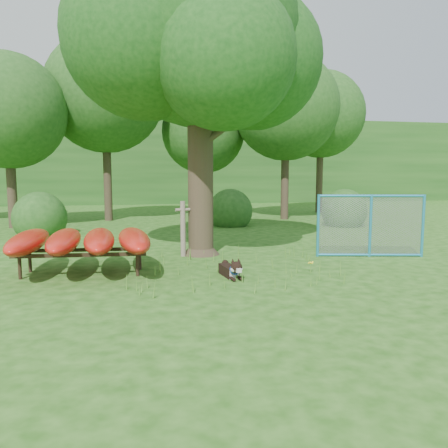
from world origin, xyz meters
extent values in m
plane|color=#1C4D0F|center=(0.00, 0.00, 0.00)|extent=(80.00, 80.00, 0.00)
cylinder|color=#32271B|center=(-0.07, 2.96, 2.57)|extent=(0.73, 0.73, 5.14)
cone|color=#32271B|center=(-0.07, 2.96, 0.26)|extent=(1.10, 1.10, 0.51)
sphere|color=#154714|center=(-0.07, 2.96, 5.76)|extent=(4.93, 4.93, 4.93)
sphere|color=#154714|center=(1.43, 3.40, 5.14)|extent=(3.70, 3.70, 3.70)
sphere|color=#154714|center=(-1.45, 2.71, 5.35)|extent=(3.91, 3.91, 3.91)
sphere|color=#154714|center=(0.29, 1.67, 4.73)|extent=(3.29, 3.29, 3.29)
sphere|color=#154714|center=(-0.55, 4.15, 6.17)|extent=(3.49, 3.49, 3.49)
cylinder|color=#32271B|center=(0.54, 2.89, 3.29)|extent=(1.46, 0.51, 1.09)
cylinder|color=#32271B|center=(-0.56, 3.22, 3.70)|extent=(1.07, 0.86, 1.05)
cylinder|color=#6F6153|center=(-0.56, 2.78, 0.71)|extent=(0.16, 0.16, 1.42)
cylinder|color=#6F6153|center=(-0.56, 2.78, 1.20)|extent=(0.39, 0.16, 0.08)
cylinder|color=black|center=(-4.05, 0.95, 0.22)|extent=(0.08, 0.08, 0.45)
cylinder|color=black|center=(-1.72, 0.77, 0.22)|extent=(0.08, 0.08, 0.45)
cylinder|color=black|center=(-4.00, 1.58, 0.22)|extent=(0.08, 0.08, 0.45)
cylinder|color=black|center=(-1.67, 1.40, 0.22)|extent=(0.08, 0.08, 0.45)
cube|color=black|center=(-2.89, 0.86, 0.47)|extent=(2.70, 0.28, 0.07)
cube|color=black|center=(-2.84, 1.49, 0.47)|extent=(2.70, 0.28, 0.07)
ellipsoid|color=red|center=(-3.94, 1.26, 0.72)|extent=(0.65, 2.70, 0.43)
ellipsoid|color=red|center=(-3.22, 1.20, 0.72)|extent=(0.70, 2.71, 0.43)
ellipsoid|color=red|center=(-2.50, 1.15, 0.72)|extent=(0.79, 2.73, 0.43)
ellipsoid|color=red|center=(-1.78, 1.09, 0.72)|extent=(0.88, 2.75, 0.43)
cube|color=black|center=(0.14, 0.41, 0.11)|extent=(0.33, 0.67, 0.22)
cube|color=beige|center=(0.19, 0.14, 0.10)|extent=(0.22, 0.16, 0.20)
sphere|color=black|center=(0.21, -0.02, 0.27)|extent=(0.24, 0.24, 0.24)
cube|color=beige|center=(0.23, -0.13, 0.24)|extent=(0.11, 0.14, 0.08)
sphere|color=beige|center=(0.14, -0.05, 0.24)|extent=(0.11, 0.11, 0.11)
sphere|color=beige|center=(0.28, -0.03, 0.24)|extent=(0.11, 0.11, 0.11)
cone|color=black|center=(0.14, 0.01, 0.40)|extent=(0.09, 0.10, 0.11)
cone|color=black|center=(0.27, 0.03, 0.40)|extent=(0.11, 0.12, 0.11)
cylinder|color=black|center=(0.12, -0.01, 0.05)|extent=(0.10, 0.28, 0.06)
cylinder|color=black|center=(0.29, 0.02, 0.05)|extent=(0.10, 0.28, 0.06)
sphere|color=black|center=(0.14, 0.76, 0.20)|extent=(0.15, 0.15, 0.15)
torus|color=#1741B2|center=(0.20, 0.05, 0.22)|extent=(0.23, 0.10, 0.23)
cylinder|color=#2A90C4|center=(2.82, 2.07, 0.80)|extent=(0.08, 0.08, 1.60)
cylinder|color=#2A90C4|center=(4.12, 1.79, 0.80)|extent=(0.08, 0.08, 1.60)
cylinder|color=#2A90C4|center=(5.43, 1.51, 0.80)|extent=(0.08, 0.08, 1.60)
cylinder|color=#2A90C4|center=(4.12, 1.79, 1.56)|extent=(2.61, 0.62, 0.06)
cylinder|color=#2A90C4|center=(4.12, 1.79, 0.04)|extent=(2.61, 0.62, 0.06)
plane|color=gray|center=(4.12, 1.79, 0.80)|extent=(2.60, 0.56, 2.66)
cylinder|color=#50842B|center=(1.92, 0.32, 0.11)|extent=(0.02, 0.02, 0.22)
sphere|color=yellow|center=(1.92, 0.32, 0.22)|extent=(0.04, 0.04, 0.04)
sphere|color=yellow|center=(1.97, 0.34, 0.24)|extent=(0.04, 0.04, 0.04)
sphere|color=yellow|center=(1.89, 0.36, 0.21)|extent=(0.04, 0.04, 0.04)
sphere|color=yellow|center=(1.94, 0.28, 0.22)|extent=(0.04, 0.04, 0.04)
sphere|color=yellow|center=(1.90, 0.30, 0.24)|extent=(0.04, 0.04, 0.04)
cylinder|color=#32271B|center=(-6.50, 10.00, 2.10)|extent=(0.36, 0.36, 4.20)
sphere|color=#1E4C18|center=(-6.50, 10.00, 4.50)|extent=(4.40, 4.40, 4.40)
cylinder|color=#32271B|center=(-3.00, 12.00, 2.62)|extent=(0.36, 0.36, 5.25)
sphere|color=#1E4C18|center=(-3.00, 12.00, 5.62)|extent=(5.20, 5.20, 5.20)
cylinder|color=#32271B|center=(1.50, 13.00, 1.92)|extent=(0.36, 0.36, 3.85)
sphere|color=#1E4C18|center=(1.50, 13.00, 4.12)|extent=(4.00, 4.00, 4.00)
cylinder|color=#32271B|center=(5.00, 11.00, 2.38)|extent=(0.36, 0.36, 4.76)
sphere|color=#1E4C18|center=(5.00, 11.00, 5.10)|extent=(4.80, 4.80, 4.80)
cylinder|color=#32271B|center=(8.00, 14.00, 2.45)|extent=(0.36, 0.36, 4.90)
sphere|color=#1E4C18|center=(8.00, 14.00, 5.25)|extent=(4.60, 4.60, 4.60)
sphere|color=#1E4C18|center=(-5.00, 7.50, 0.00)|extent=(1.80, 1.80, 1.80)
sphere|color=#1E4C18|center=(6.50, 8.00, 0.00)|extent=(1.80, 1.80, 1.80)
sphere|color=#1E4C18|center=(2.00, 9.00, 0.00)|extent=(1.80, 1.80, 1.80)
cube|color=#1E4C18|center=(0.00, 28.00, 3.00)|extent=(80.00, 12.00, 6.00)
camera|label=1|loc=(-1.68, -8.31, 2.13)|focal=35.00mm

